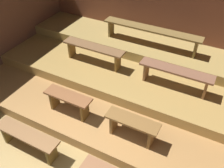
{
  "coord_description": "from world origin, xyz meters",
  "views": [
    {
      "loc": [
        1.67,
        -1.05,
        3.72
      ],
      "look_at": [
        -0.16,
        2.41,
        0.54
      ],
      "focal_mm": 39.77,
      "sensor_mm": 36.0,
      "label": 1
    }
  ],
  "objects_px": {
    "bench_lower_right": "(132,125)",
    "bench_middle_left": "(94,50)",
    "bench_floor_left": "(27,137)",
    "bench_lower_left": "(68,100)",
    "bench_middle_right": "(176,73)",
    "bench_upper_center": "(151,31)"
  },
  "relations": [
    {
      "from": "bench_lower_right",
      "to": "bench_middle_left",
      "type": "distance_m",
      "value": 2.16
    },
    {
      "from": "bench_floor_left",
      "to": "bench_lower_left",
      "type": "height_order",
      "value": "bench_lower_left"
    },
    {
      "from": "bench_lower_left",
      "to": "bench_middle_right",
      "type": "distance_m",
      "value": 2.16
    },
    {
      "from": "bench_floor_left",
      "to": "bench_lower_right",
      "type": "height_order",
      "value": "bench_lower_right"
    },
    {
      "from": "bench_floor_left",
      "to": "bench_middle_left",
      "type": "relative_size",
      "value": 0.83
    },
    {
      "from": "bench_middle_left",
      "to": "bench_middle_right",
      "type": "xyz_separation_m",
      "value": [
        1.9,
        0.0,
        0.0
      ]
    },
    {
      "from": "bench_floor_left",
      "to": "bench_lower_right",
      "type": "xyz_separation_m",
      "value": [
        1.54,
        0.92,
        0.21
      ]
    },
    {
      "from": "bench_floor_left",
      "to": "bench_middle_left",
      "type": "height_order",
      "value": "bench_middle_left"
    },
    {
      "from": "bench_lower_right",
      "to": "bench_lower_left",
      "type": "bearing_deg",
      "value": 180.0
    },
    {
      "from": "bench_lower_right",
      "to": "bench_middle_left",
      "type": "xyz_separation_m",
      "value": [
        -1.61,
        1.42,
        0.25
      ]
    },
    {
      "from": "bench_lower_left",
      "to": "bench_upper_center",
      "type": "height_order",
      "value": "bench_upper_center"
    },
    {
      "from": "bench_lower_right",
      "to": "bench_upper_center",
      "type": "bearing_deg",
      "value": 104.57
    },
    {
      "from": "bench_middle_right",
      "to": "bench_upper_center",
      "type": "distance_m",
      "value": 1.37
    },
    {
      "from": "bench_middle_left",
      "to": "bench_upper_center",
      "type": "distance_m",
      "value": 1.42
    },
    {
      "from": "bench_middle_left",
      "to": "bench_upper_center",
      "type": "bearing_deg",
      "value": 45.2
    },
    {
      "from": "bench_upper_center",
      "to": "bench_middle_left",
      "type": "bearing_deg",
      "value": -134.8
    },
    {
      "from": "bench_lower_right",
      "to": "bench_floor_left",
      "type": "bearing_deg",
      "value": -149.06
    },
    {
      "from": "bench_floor_left",
      "to": "bench_lower_left",
      "type": "relative_size",
      "value": 1.32
    },
    {
      "from": "bench_middle_right",
      "to": "bench_upper_center",
      "type": "xyz_separation_m",
      "value": [
        -0.92,
        0.99,
        0.25
      ]
    },
    {
      "from": "bench_middle_right",
      "to": "bench_lower_left",
      "type": "bearing_deg",
      "value": -138.57
    },
    {
      "from": "bench_floor_left",
      "to": "bench_middle_right",
      "type": "distance_m",
      "value": 3.01
    },
    {
      "from": "bench_lower_left",
      "to": "bench_middle_left",
      "type": "xyz_separation_m",
      "value": [
        -0.29,
        1.42,
        0.25
      ]
    }
  ]
}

